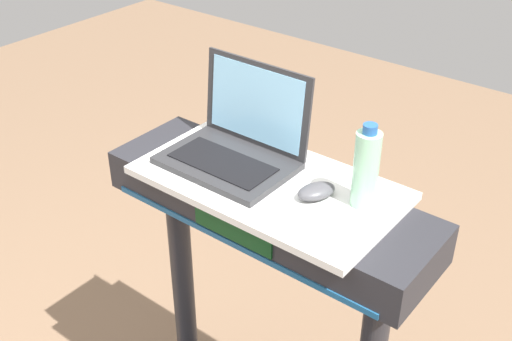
# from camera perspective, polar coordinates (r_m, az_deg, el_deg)

# --- Properties ---
(desk_board) EXTENTS (0.67, 0.37, 0.02)m
(desk_board) POSITION_cam_1_polar(r_m,az_deg,el_deg) (1.62, 1.09, -1.07)
(desk_board) COLOR white
(desk_board) RESTS_ON treadmill_base
(laptop) EXTENTS (0.34, 0.25, 0.24)m
(laptop) POSITION_cam_1_polar(r_m,az_deg,el_deg) (1.67, -1.75, 2.44)
(laptop) COLOR #2D2D30
(laptop) RESTS_ON desk_board
(computer_mouse) EXTENTS (0.09, 0.12, 0.03)m
(computer_mouse) POSITION_cam_1_polar(r_m,az_deg,el_deg) (1.54, 5.38, -1.84)
(computer_mouse) COLOR #4C4C51
(computer_mouse) RESTS_ON desk_board
(water_bottle) EXTENTS (0.06, 0.06, 0.21)m
(water_bottle) POSITION_cam_1_polar(r_m,az_deg,el_deg) (1.49, 9.74, 0.19)
(water_bottle) COLOR #9EDBB2
(water_bottle) RESTS_ON desk_board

